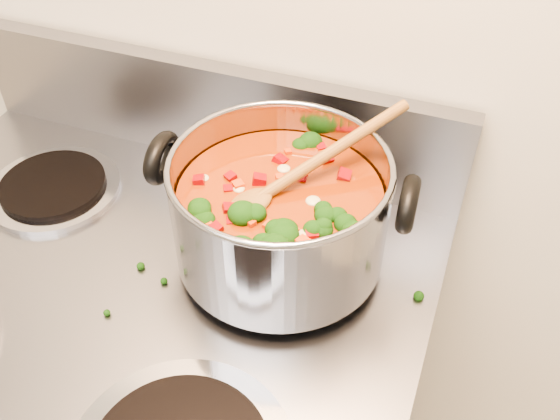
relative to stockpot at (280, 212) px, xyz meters
name	(u,v)px	position (x,y,z in m)	size (l,w,h in m)	color
stockpot	(280,212)	(0.00, 0.00, 0.00)	(0.33, 0.27, 0.16)	gray
wooden_spoon	(290,179)	(0.01, 0.01, 0.05)	(0.18, 0.22, 0.09)	olive
cooktop_crumbs	(336,254)	(0.07, 0.03, -0.08)	(0.35, 0.35, 0.01)	black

